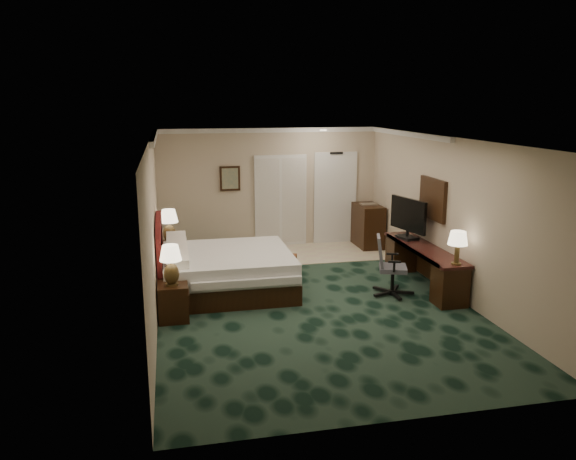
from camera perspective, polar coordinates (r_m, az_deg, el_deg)
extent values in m
cube|color=black|center=(9.58, 2.16, -7.14)|extent=(5.00, 7.50, 0.00)
cube|color=silver|center=(9.01, 2.31, 9.19)|extent=(5.00, 7.50, 0.00)
cube|color=#C6B698|center=(12.81, -1.90, 4.28)|extent=(5.00, 0.00, 2.70)
cube|color=#C6B698|center=(5.78, 11.46, -7.04)|extent=(5.00, 0.00, 2.70)
cube|color=#C6B698|center=(8.93, -13.51, 0.04)|extent=(0.00, 7.50, 2.70)
cube|color=#C6B698|center=(10.10, 16.12, 1.38)|extent=(0.00, 7.50, 2.70)
cube|color=beige|center=(12.47, 2.92, -2.29)|extent=(3.20, 1.70, 0.01)
cube|color=silver|center=(13.18, 4.79, 3.18)|extent=(1.02, 0.06, 2.18)
cube|color=#B3A999|center=(12.86, -0.76, 2.98)|extent=(1.20, 0.06, 2.10)
cube|color=slate|center=(12.61, -5.92, 5.23)|extent=(0.45, 0.06, 0.55)
cube|color=white|center=(10.57, 14.49, 3.08)|extent=(0.05, 0.95, 0.75)
cube|color=silver|center=(9.99, -6.14, -4.22)|extent=(2.22, 2.06, 0.70)
cube|color=black|center=(8.86, -11.58, -7.15)|extent=(0.46, 0.52, 0.57)
cube|color=black|center=(11.39, -11.76, -2.61)|extent=(0.45, 0.52, 0.56)
cube|color=brown|center=(10.36, -0.58, -4.34)|extent=(0.79, 1.28, 0.41)
cube|color=black|center=(10.48, 13.58, -3.64)|extent=(0.54, 2.50, 0.72)
cube|color=black|center=(10.86, 12.09, 1.13)|extent=(0.32, 1.00, 0.78)
cube|color=black|center=(13.01, 8.12, 0.43)|extent=(0.51, 0.92, 0.98)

